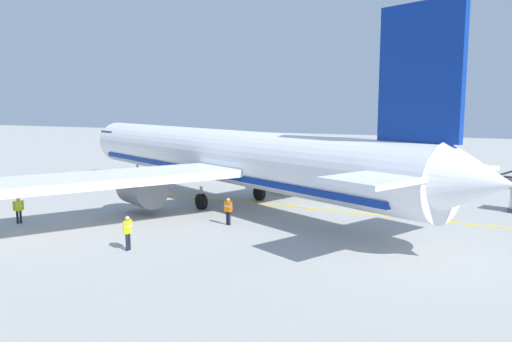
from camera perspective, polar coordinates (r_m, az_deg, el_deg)
The scene contains 6 objects.
airliner_foreground at distance 36.29m, azimuth -3.72°, elevation 1.61°, with size 33.19×39.41×11.90m.
crew_marshaller at distance 38.84m, azimuth 20.96°, elevation -2.07°, with size 0.61×0.35×1.68m.
crew_loader_left at distance 25.48m, azimuth -14.53°, elevation -6.58°, with size 0.63×0.28×1.74m.
crew_loader_right at distance 29.83m, azimuth -3.21°, elevation -4.40°, with size 0.32×0.62×1.65m.
crew_supervisor at distance 33.46m, azimuth -25.63°, elevation -3.88°, with size 0.57×0.41×1.60m.
apron_guide_line at distance 35.61m, azimuth 3.33°, elevation -4.02°, with size 0.30×60.00×0.01m, color yellow.
Camera 1 is at (1.21, -3.61, 7.16)m, focal length 34.81 mm.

